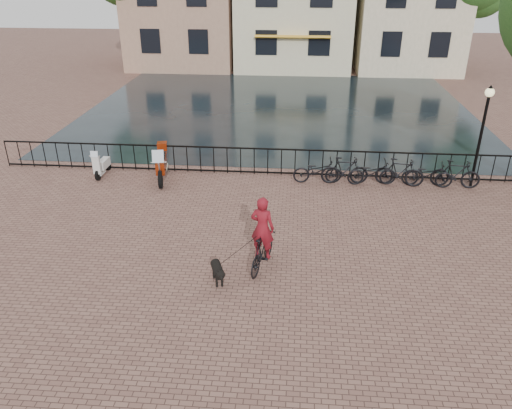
# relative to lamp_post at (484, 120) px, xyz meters

# --- Properties ---
(ground) EXTENTS (100.00, 100.00, 0.00)m
(ground) POSITION_rel_lamp_post_xyz_m (-7.20, -7.60, -2.38)
(ground) COLOR brown
(ground) RESTS_ON ground
(canal_water) EXTENTS (20.00, 20.00, 0.00)m
(canal_water) POSITION_rel_lamp_post_xyz_m (-7.20, 9.70, -2.38)
(canal_water) COLOR black
(canal_water) RESTS_ON ground
(railing) EXTENTS (20.00, 0.05, 1.02)m
(railing) POSITION_rel_lamp_post_xyz_m (-7.20, 0.40, -1.87)
(railing) COLOR black
(railing) RESTS_ON ground
(lamp_post) EXTENTS (0.30, 0.30, 3.45)m
(lamp_post) POSITION_rel_lamp_post_xyz_m (0.00, 0.00, 0.00)
(lamp_post) COLOR black
(lamp_post) RESTS_ON ground
(cyclist) EXTENTS (0.91, 1.78, 2.34)m
(cyclist) POSITION_rel_lamp_post_xyz_m (-6.93, -5.83, -1.49)
(cyclist) COLOR black
(cyclist) RESTS_ON ground
(dog) EXTENTS (0.57, 0.92, 0.59)m
(dog) POSITION_rel_lamp_post_xyz_m (-7.97, -6.57, -2.08)
(dog) COLOR black
(dog) RESTS_ON ground
(motorcycle) EXTENTS (0.84, 2.09, 1.45)m
(motorcycle) POSITION_rel_lamp_post_xyz_m (-10.97, -0.37, -1.65)
(motorcycle) COLOR maroon
(motorcycle) RESTS_ON ground
(scooter) EXTENTS (0.38, 1.25, 1.15)m
(scooter) POSITION_rel_lamp_post_xyz_m (-13.24, -0.17, -1.80)
(scooter) COLOR silver
(scooter) RESTS_ON ground
(parked_bike_0) EXTENTS (1.76, 0.73, 0.90)m
(parked_bike_0) POSITION_rel_lamp_post_xyz_m (-5.40, -0.20, -1.93)
(parked_bike_0) COLOR black
(parked_bike_0) RESTS_ON ground
(parked_bike_1) EXTENTS (1.69, 0.58, 1.00)m
(parked_bike_1) POSITION_rel_lamp_post_xyz_m (-4.45, -0.20, -1.88)
(parked_bike_1) COLOR black
(parked_bike_1) RESTS_ON ground
(parked_bike_2) EXTENTS (1.77, 0.78, 0.90)m
(parked_bike_2) POSITION_rel_lamp_post_xyz_m (-3.50, -0.20, -1.93)
(parked_bike_2) COLOR black
(parked_bike_2) RESTS_ON ground
(parked_bike_3) EXTENTS (1.72, 0.71, 1.00)m
(parked_bike_3) POSITION_rel_lamp_post_xyz_m (-2.55, -0.20, -1.88)
(parked_bike_3) COLOR black
(parked_bike_3) RESTS_ON ground
(parked_bike_4) EXTENTS (1.77, 0.76, 0.90)m
(parked_bike_4) POSITION_rel_lamp_post_xyz_m (-1.60, -0.20, -1.93)
(parked_bike_4) COLOR black
(parked_bike_4) RESTS_ON ground
(parked_bike_5) EXTENTS (1.71, 0.66, 1.00)m
(parked_bike_5) POSITION_rel_lamp_post_xyz_m (-0.65, -0.20, -1.88)
(parked_bike_5) COLOR black
(parked_bike_5) RESTS_ON ground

